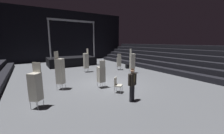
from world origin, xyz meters
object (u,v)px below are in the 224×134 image
Objects in this scene: chair_stack_rear_left at (132,61)px; loose_chair_near_man at (117,84)px; stage_riser at (72,60)px; chair_stack_mid_centre at (86,61)px; chair_stack_front_left at (119,62)px; chair_stack_mid_right at (35,86)px; equipment_road_case at (129,66)px; man_with_tie at (132,83)px; chair_stack_mid_left at (60,71)px; chair_stack_front_right at (101,74)px.

chair_stack_rear_left is 2.53× the size of loose_chair_near_man.
stage_riser reaches higher than chair_stack_rear_left.
chair_stack_mid_centre reaches higher than loose_chair_near_man.
stage_riser is 11.67m from loose_chair_near_man.
loose_chair_near_man is (-4.04, -5.74, -0.37)m from chair_stack_front_left.
chair_stack_mid_right is 0.89× the size of chair_stack_mid_centre.
stage_riser is 7.75m from equipment_road_case.
chair_stack_rear_left reaches higher than man_with_tie.
equipment_road_case is (8.46, 3.52, -0.99)m from chair_stack_mid_left.
stage_riser reaches higher than chair_stack_mid_left.
chair_stack_mid_right is at bearing -49.42° from chair_stack_rear_left.
chair_stack_front_left is 2.06m from chair_stack_rear_left.
man_with_tie is (-0.54, -13.13, 0.37)m from stage_riser.
stage_riser is at bearing 146.85° from chair_stack_front_left.
man_with_tie is 0.82× the size of chair_stack_mid_right.
chair_stack_rear_left reaches higher than chair_stack_front_right.
chair_stack_mid_centre is (-3.50, 0.81, 0.29)m from chair_stack_front_left.
chair_stack_front_right is at bearing -94.90° from stage_riser.
man_with_tie is 6.73m from chair_stack_rear_left.
chair_stack_mid_right is 0.89× the size of chair_stack_rear_left.
loose_chair_near_man is (0.41, -1.33, -0.41)m from chair_stack_front_right.
man_with_tie is at bearing 47.86° from loose_chair_near_man.
chair_stack_mid_right is (-1.51, -2.13, -0.17)m from chair_stack_mid_left.
chair_stack_front_left is 1.90× the size of loose_chair_near_man.
loose_chair_near_man is at bearing -99.42° from chair_stack_front_left.
stage_riser is at bearing 82.50° from chair_stack_front_right.
chair_stack_mid_left is 1.04× the size of chair_stack_mid_centre.
chair_stack_front_right reaches higher than equipment_road_case.
chair_stack_mid_centre is (0.96, 5.21, 0.25)m from chair_stack_front_right.
man_with_tie is 1.54m from loose_chair_near_man.
chair_stack_mid_right is (-4.79, -11.41, 0.44)m from stage_riser.
chair_stack_front_left is at bearing -164.82° from loose_chair_near_man.
stage_riser reaches higher than equipment_road_case.
chair_stack_mid_centre is 6.60m from loose_chair_near_man.
stage_riser reaches higher than man_with_tie.
chair_stack_mid_left is at bearing -68.17° from man_with_tie.
chair_stack_mid_right is at bearing 145.08° from chair_stack_mid_centre.
loose_chair_near_man is at bearing -75.36° from chair_stack_front_right.
stage_riser is at bearing 3.52° from chair_stack_mid_centre.
chair_stack_mid_left is at bearing 153.79° from chair_stack_front_right.
chair_stack_rear_left is at bearing -122.95° from equipment_road_case.
chair_stack_mid_left reaches higher than chair_stack_front_left.
chair_stack_mid_left is 9.22m from equipment_road_case.
chair_stack_mid_left is 5.35m from chair_stack_mid_centre.
chair_stack_mid_right is at bearing -35.66° from man_with_tie.
equipment_road_case is at bearing 153.27° from chair_stack_mid_left.
chair_stack_front_left is at bearing -133.32° from man_with_tie.
chair_stack_front_right is at bearing -96.56° from man_with_tie.
chair_stack_front_right is at bearing -112.40° from loose_chair_near_man.
chair_stack_front_left is 0.84× the size of chair_stack_mid_right.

